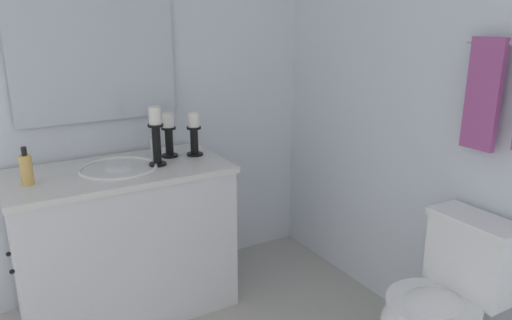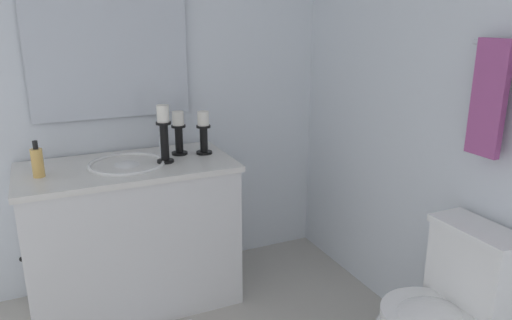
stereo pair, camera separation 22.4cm
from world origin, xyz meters
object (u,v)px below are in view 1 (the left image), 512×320
candle_holder_mid (156,134)px  soap_bottle (26,169)px  toilet (443,307)px  sink_basin (119,176)px  mirror (95,55)px  candle_holder_tall (194,133)px  towel_near_vanity (483,95)px  vanity_cabinet (125,241)px  candle_holder_short (169,134)px

candle_holder_mid → soap_bottle: (-0.02, -0.62, -0.09)m
toilet → sink_basin: bearing=-140.5°
mirror → candle_holder_tall: 0.66m
towel_near_vanity → toilet: bearing=-67.4°
candle_holder_mid → soap_bottle: candle_holder_mid is taller
candle_holder_tall → toilet: 1.51m
candle_holder_tall → soap_bottle: 0.87m
soap_bottle → toilet: bearing=50.0°
candle_holder_tall → towel_near_vanity: towel_near_vanity is taller
soap_bottle → toilet: size_ratio=0.24×
soap_bottle → candle_holder_mid: bearing=88.5°
candle_holder_tall → candle_holder_mid: bearing=-73.1°
sink_basin → candle_holder_mid: size_ratio=1.30×
sink_basin → towel_near_vanity: towel_near_vanity is taller
sink_basin → mirror: 0.65m
towel_near_vanity → candle_holder_tall: bearing=-146.4°
vanity_cabinet → mirror: mirror is taller
toilet → towel_near_vanity: towel_near_vanity is taller
candle_holder_tall → candle_holder_short: size_ratio=0.99×
toilet → candle_holder_short: bearing=-151.5°
candle_holder_mid → toilet: 1.58m
sink_basin → candle_holder_short: 0.36m
vanity_cabinet → candle_holder_mid: 0.61m
sink_basin → candle_holder_tall: (-0.03, 0.44, 0.17)m
mirror → towel_near_vanity: size_ratio=1.86×
vanity_cabinet → candle_holder_short: bearing=103.9°
towel_near_vanity → sink_basin: bearing=-133.3°
sink_basin → candle_holder_short: candle_holder_short is taller
vanity_cabinet → towel_near_vanity: (1.15, 1.23, 0.85)m
vanity_cabinet → soap_bottle: (0.03, -0.42, 0.48)m
candle_holder_mid → towel_near_vanity: bearing=42.8°
toilet → towel_near_vanity: bearing=112.6°
candle_holder_short → towel_near_vanity: (1.23, 0.92, 0.31)m
mirror → candle_holder_tall: bearing=60.5°
vanity_cabinet → mirror: (-0.28, 0.00, 0.96)m
candle_holder_short → towel_near_vanity: towel_near_vanity is taller
candle_holder_mid → towel_near_vanity: size_ratio=0.67×
toilet → candle_holder_mid: bearing=-145.4°
vanity_cabinet → towel_near_vanity: bearing=46.8°
candle_holder_tall → candle_holder_short: 0.14m
mirror → toilet: size_ratio=1.15×
candle_holder_mid → toilet: size_ratio=0.41×
sink_basin → candle_holder_short: (-0.08, 0.31, 0.17)m
candle_holder_mid → candle_holder_short: bearing=136.6°
candle_holder_short → toilet: size_ratio=0.33×
mirror → towel_near_vanity: 1.89m
soap_bottle → toilet: (1.21, 1.45, -0.52)m
candle_holder_short → toilet: 1.60m
candle_holder_mid → towel_near_vanity: 1.54m
vanity_cabinet → soap_bottle: 0.64m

